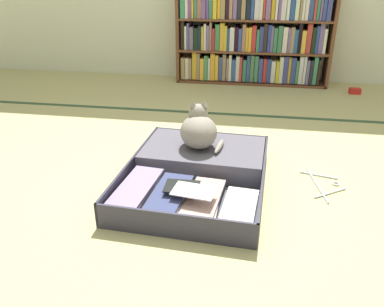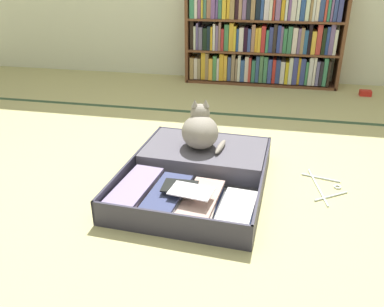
% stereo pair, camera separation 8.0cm
% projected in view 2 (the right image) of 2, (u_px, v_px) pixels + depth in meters
% --- Properties ---
extents(ground_plane, '(10.00, 10.00, 0.00)m').
position_uv_depth(ground_plane, '(188.00, 195.00, 1.99)').
color(ground_plane, tan).
extents(tatami_border, '(4.80, 0.05, 0.00)m').
position_uv_depth(tatami_border, '(221.00, 114.00, 3.11)').
color(tatami_border, '#324D34').
rests_on(tatami_border, ground_plane).
extents(bookshelf, '(1.49, 0.26, 0.93)m').
position_uv_depth(bookshelf, '(262.00, 38.00, 3.74)').
color(bookshelf, brown).
rests_on(bookshelf, ground_plane).
extents(open_suitcase, '(0.77, 0.97, 0.13)m').
position_uv_depth(open_suitcase, '(196.00, 170.00, 2.12)').
color(open_suitcase, '#323041').
rests_on(open_suitcase, ground_plane).
extents(black_cat, '(0.28, 0.30, 0.27)m').
position_uv_depth(black_cat, '(201.00, 130.00, 2.20)').
color(black_cat, gray).
rests_on(black_cat, open_suitcase).
extents(clothes_hanger, '(0.23, 0.38, 0.01)m').
position_uv_depth(clothes_hanger, '(324.00, 187.00, 2.06)').
color(clothes_hanger, silver).
rests_on(clothes_hanger, ground_plane).
extents(small_red_pouch, '(0.10, 0.07, 0.05)m').
position_uv_depth(small_red_pouch, '(365.00, 93.00, 3.54)').
color(small_red_pouch, red).
rests_on(small_red_pouch, ground_plane).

